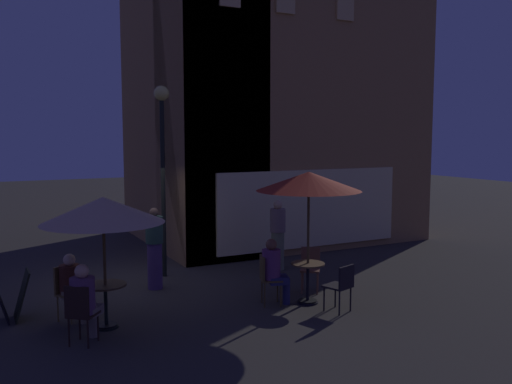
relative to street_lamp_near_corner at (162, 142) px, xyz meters
name	(u,v)px	position (x,y,z in m)	size (l,w,h in m)	color
ground_plane	(132,285)	(-0.87, -0.41, -3.08)	(60.00, 60.00, 0.00)	#34302B
cafe_building	(251,96)	(3.48, 2.45, 1.29)	(7.98, 6.15, 8.75)	#A77847
street_lamp_near_corner	(162,142)	(0.00, 0.00, 0.00)	(0.34, 0.34, 4.33)	black
menu_sandwich_board	(11,296)	(-3.33, -1.70, -2.63)	(0.64, 0.55, 0.86)	black
cafe_table_0	(308,276)	(1.83, -3.22, -2.54)	(0.65, 0.65, 0.79)	black
cafe_table_1	(106,297)	(-1.93, -2.80, -2.54)	(0.70, 0.70, 0.75)	black
patio_umbrella_0	(309,182)	(1.83, -3.22, -0.73)	(2.00, 2.00, 2.55)	black
patio_umbrella_1	(103,211)	(-1.93, -2.80, -1.08)	(2.03, 2.03, 2.22)	black
cafe_chair_0	(342,283)	(2.08, -3.98, -2.53)	(0.55, 0.55, 0.89)	black
cafe_chair_1	(310,265)	(2.32, -2.56, -2.52)	(0.55, 0.55, 0.91)	brown
cafe_chair_2	(267,275)	(1.07, -2.97, -2.49)	(0.49, 0.49, 0.96)	#4E3C21
cafe_chair_3	(67,288)	(-2.45, -2.09, -2.50)	(0.53, 0.53, 0.97)	brown
cafe_chair_4	(80,310)	(-2.45, -3.45, -2.50)	(0.56, 0.56, 0.96)	black
patron_seated_0	(274,268)	(1.19, -3.01, -2.35)	(0.54, 0.45, 1.28)	navy
patron_seated_1	(72,283)	(-2.36, -2.21, -2.40)	(0.51, 0.54, 1.19)	#7E6C53
patron_seated_2	(84,298)	(-2.36, -3.34, -2.36)	(0.54, 0.56, 1.27)	#74635A
patron_standing_3	(278,235)	(2.62, -0.66, -2.23)	(0.37, 0.37, 1.68)	#717456
patron_standing_4	(155,248)	(-0.49, -0.89, -2.21)	(0.37, 0.37, 1.72)	#523767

